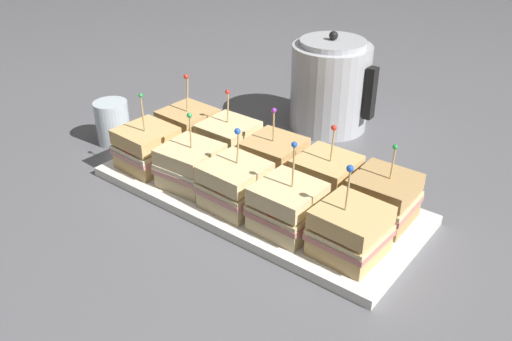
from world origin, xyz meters
The scene contains 14 objects.
ground_plane centered at (0.00, 0.00, 0.00)m, with size 6.00×6.00×0.00m, color slate.
serving_platter centered at (0.00, 0.00, 0.01)m, with size 0.62×0.27×0.02m.
sandwich_front_far_left centered at (-0.23, -0.06, 0.06)m, with size 0.11×0.11×0.16m.
sandwich_front_left centered at (-0.11, -0.05, 0.06)m, with size 0.11×0.11×0.15m.
sandwich_front_center centered at (0.00, -0.06, 0.06)m, with size 0.11×0.11×0.15m.
sandwich_front_right centered at (0.11, -0.06, 0.06)m, with size 0.11×0.11×0.16m.
sandwich_front_far_right centered at (0.23, -0.06, 0.06)m, with size 0.11×0.11×0.16m.
sandwich_back_far_left centered at (-0.23, 0.06, 0.06)m, with size 0.11×0.11×0.16m.
sandwich_back_left centered at (-0.12, 0.06, 0.06)m, with size 0.11×0.11×0.15m.
sandwich_back_center centered at (0.00, 0.06, 0.06)m, with size 0.11×0.11×0.15m.
sandwich_back_right centered at (0.12, 0.06, 0.06)m, with size 0.11×0.11×0.15m.
sandwich_back_far_right centered at (0.23, 0.06, 0.06)m, with size 0.11×0.11×0.14m.
kettle_steel centered at (-0.06, 0.36, 0.10)m, with size 0.20×0.18×0.23m.
drinking_glass centered at (-0.40, -0.01, 0.05)m, with size 0.07×0.07×0.10m.
Camera 1 is at (0.53, -0.68, 0.56)m, focal length 38.00 mm.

